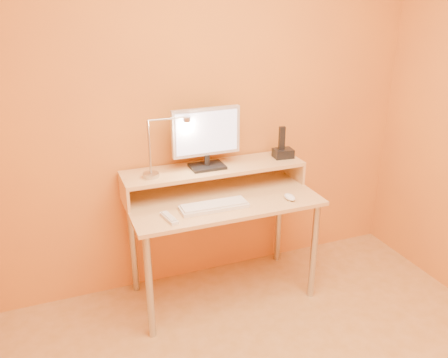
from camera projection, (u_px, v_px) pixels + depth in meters
name	position (u px, v px, depth m)	size (l,w,h in m)	color
wall_back	(205.00, 105.00, 2.99)	(3.00, 0.04, 2.50)	orange
desk_leg_fl	(149.00, 287.00, 2.65)	(0.04, 0.04, 0.69)	#B1B1B2
desk_leg_fr	(314.00, 251.00, 3.02)	(0.04, 0.04, 0.69)	#B1B1B2
desk_leg_bl	(133.00, 246.00, 3.08)	(0.04, 0.04, 0.69)	#B1B1B2
desk_leg_br	(279.00, 219.00, 3.45)	(0.04, 0.04, 0.69)	#B1B1B2
desk_lower	(222.00, 200.00, 2.92)	(1.20, 0.60, 0.03)	#E2B270
shelf_riser_left	(124.00, 193.00, 2.82)	(0.02, 0.30, 0.14)	#E2B270
shelf_riser_right	(293.00, 168.00, 3.21)	(0.02, 0.30, 0.14)	#E2B270
desk_shelf	(214.00, 168.00, 2.99)	(1.20, 0.30, 0.03)	#E2B270
monitor_foot	(207.00, 166.00, 2.96)	(0.22, 0.16, 0.02)	black
monitor_neck	(207.00, 160.00, 2.94)	(0.04, 0.04, 0.07)	black
monitor_panel	(206.00, 132.00, 2.88)	(0.45, 0.04, 0.30)	silver
monitor_back	(205.00, 131.00, 2.90)	(0.40, 0.01, 0.26)	black
monitor_screen	(207.00, 133.00, 2.87)	(0.41, 0.00, 0.26)	#D3D7FF
lamp_base	(151.00, 175.00, 2.81)	(0.10, 0.10, 0.03)	#B1B1B2
lamp_post	(149.00, 148.00, 2.74)	(0.01, 0.01, 0.33)	#B1B1B2
lamp_arm	(167.00, 119.00, 2.72)	(0.01, 0.01, 0.24)	#B1B1B2
lamp_head	(187.00, 119.00, 2.77)	(0.04, 0.04, 0.03)	#B1B1B2
lamp_bulb	(187.00, 122.00, 2.77)	(0.03, 0.03, 0.00)	#FFEAC6
phone_dock	(283.00, 153.00, 3.14)	(0.13, 0.10, 0.06)	black
phone_handset	(282.00, 138.00, 3.09)	(0.04, 0.03, 0.16)	black
phone_led	(292.00, 155.00, 3.11)	(0.01, 0.00, 0.04)	#3132FC
keyboard	(214.00, 207.00, 2.77)	(0.42, 0.13, 0.02)	silver
mouse	(290.00, 197.00, 2.88)	(0.06, 0.10, 0.03)	white
remote_control	(169.00, 218.00, 2.63)	(0.04, 0.17, 0.02)	silver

